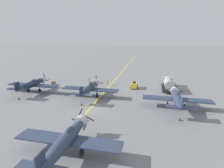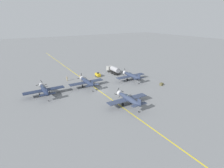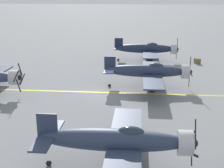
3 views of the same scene
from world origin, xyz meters
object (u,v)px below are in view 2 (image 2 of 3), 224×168
Objects in this scene: ground_crew_inspecting at (67,78)px; supply_crate_by_tanker at (161,84)px; airplane_near_center at (128,99)px; airplane_mid_center at (87,82)px; airplane_mid_right at (131,75)px; supply_crate_mid_lane at (43,86)px; fuel_tanker at (113,70)px; ground_crew_walking at (80,76)px; airplane_mid_left at (44,90)px; tow_tractor at (98,75)px.

supply_crate_by_tanker is at bearing -39.25° from ground_crew_inspecting.
airplane_mid_center reaches higher than airplane_near_center.
airplane_mid_right is 12.78× the size of supply_crate_mid_lane.
fuel_tanker is 15.25m from ground_crew_walking.
ground_crew_walking is 1.79× the size of supply_crate_mid_lane.
tow_tractor is (22.41, 8.62, -1.22)m from airplane_mid_left.
tow_tractor is at bearing 2.54° from supply_crate_mid_lane.
supply_crate_by_tanker is (14.57, -20.74, -0.33)m from tow_tractor.
airplane_mid_right is 13.99m from tow_tractor.
airplane_mid_right is 4.62× the size of tow_tractor.
ground_crew_inspecting is (-20.39, 0.36, -0.51)m from fuel_tanker.
airplane_mid_right is 1.00× the size of airplane_mid_left.
airplane_mid_left is 24.04m from tow_tractor.
fuel_tanker reaches higher than tow_tractor.
fuel_tanker is at bearing 35.36° from airplane_mid_left.
ground_crew_inspecting reaches higher than supply_crate_mid_lane.
airplane_mid_center is 10.69m from ground_crew_inspecting.
airplane_mid_center reaches higher than ground_crew_inspecting.
tow_tractor is at bearing 142.88° from airplane_mid_right.
airplane_mid_right reaches higher than ground_crew_walking.
airplane_mid_center reaches higher than airplane_mid_right.
airplane_mid_center is 10.83× the size of supply_crate_by_tanker.
airplane_mid_right is 31.95m from supply_crate_mid_lane.
fuel_tanker is 8.11m from tow_tractor.
tow_tractor is at bearing 125.10° from supply_crate_by_tanker.
airplane_mid_left is at bearing -169.68° from airplane_mid_right.
airplane_mid_right is (13.14, 15.96, 0.00)m from airplane_near_center.
airplane_near_center is 4.62× the size of tow_tractor.
supply_crate_by_tanker is (21.78, -22.07, -0.46)m from ground_crew_walking.
airplane_mid_right is 10.83× the size of supply_crate_by_tanker.
airplane_near_center reaches higher than tow_tractor.
airplane_near_center is 6.57× the size of ground_crew_inspecting.
ground_crew_inspecting is at bearing 62.55° from airplane_mid_left.
ground_crew_walking is at bearing 169.55° from tow_tractor.
supply_crate_by_tanker is at bearing -28.62° from supply_crate_mid_lane.
tow_tractor is 1.42× the size of ground_crew_inspecting.
tow_tractor is (-8.64, 10.94, -1.22)m from airplane_mid_right.
fuel_tanker is at bearing -1.55° from ground_crew_walking.
airplane_mid_left is at bearing -146.79° from ground_crew_walking.
tow_tractor reaches higher than supply_crate_by_tanker.
supply_crate_mid_lane is (-9.30, -2.24, -0.61)m from ground_crew_inspecting.
airplane_mid_center is 13.86m from airplane_mid_left.
airplane_near_center is 1.00× the size of airplane_mid_right.
airplane_near_center is at bearing -162.10° from supply_crate_by_tanker.
airplane_mid_center is (-4.05, 18.24, 0.00)m from airplane_near_center.
supply_crate_by_tanker is 41.28m from supply_crate_mid_lane.
ground_crew_inspecting is (-7.87, 28.18, -1.01)m from airplane_near_center.
supply_crate_mid_lane is (-17.17, 25.93, -1.62)m from airplane_near_center.
ground_crew_walking is (15.19, 9.95, -1.09)m from airplane_mid_left.
airplane_mid_right is at bearing -18.22° from supply_crate_mid_lane.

